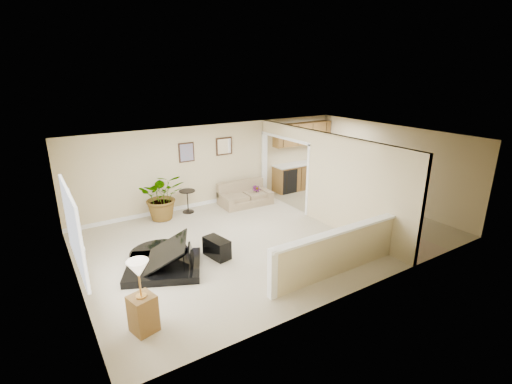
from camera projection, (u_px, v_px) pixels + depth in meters
floor at (269, 235)px, 9.57m from camera, size 9.00×9.00×0.00m
back_wall at (216, 164)px, 11.58m from camera, size 9.00×0.04×2.50m
front_wall at (362, 232)px, 6.77m from camera, size 9.00×0.04×2.50m
left_wall at (70, 229)px, 6.89m from camera, size 0.04×6.00×2.50m
right_wall at (390, 165)px, 11.46m from camera, size 0.04×6.00×2.50m
ceiling at (270, 139)px, 8.78m from camera, size 9.00×6.00×0.04m
kitchen_vinyl at (355, 211)px, 11.17m from camera, size 2.70×6.00×0.01m
interior_partition at (318, 177)px, 10.30m from camera, size 0.18×5.99×2.50m
pony_half_wall at (335, 252)px, 7.60m from camera, size 3.42×0.22×1.00m
left_window at (73, 228)px, 6.44m from camera, size 0.05×2.15×1.45m
wall_art_left at (187, 152)px, 10.92m from camera, size 0.48×0.04×0.58m
wall_mirror at (224, 146)px, 11.54m from camera, size 0.55×0.04×0.55m
kitchen_cabinets at (300, 165)px, 13.11m from camera, size 2.36×0.65×2.33m
piano at (158, 242)px, 7.82m from camera, size 2.20×2.15×1.45m
piano_bench at (217, 248)px, 8.42m from camera, size 0.45×0.71×0.44m
loveseat at (245, 193)px, 11.72m from camera, size 1.63×0.97×0.91m
accent_table at (188, 198)px, 10.98m from camera, size 0.47×0.47×0.69m
palm_plant at (163, 196)px, 10.44m from camera, size 1.48×1.37×1.36m
small_plant at (256, 196)px, 11.86m from camera, size 0.34×0.34×0.55m
lamp_stand at (142, 302)px, 5.92m from camera, size 0.46×0.46×1.28m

